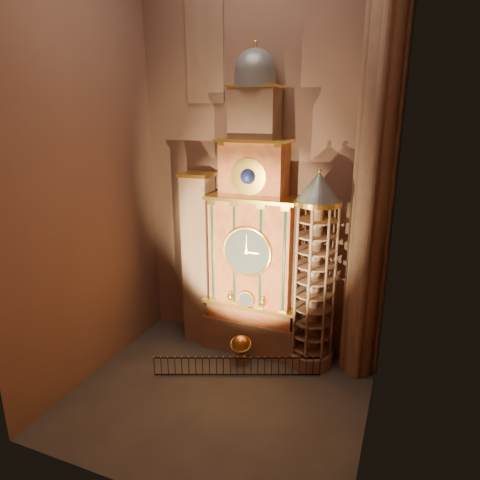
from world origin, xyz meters
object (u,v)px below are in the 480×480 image
at_px(iron_railing, 237,367).
at_px(portrait_tower, 199,259).
at_px(celestial_globe, 241,347).
at_px(astronomical_clock, 253,240).
at_px(stair_turret, 314,274).

bearing_deg(iron_railing, portrait_tower, 140.20).
bearing_deg(iron_railing, celestial_globe, 103.21).
distance_m(astronomical_clock, stair_turret, 3.78).
height_order(stair_turret, celestial_globe, stair_turret).
bearing_deg(portrait_tower, celestial_globe, -28.68).
xyz_separation_m(astronomical_clock, iron_railing, (0.26, -3.03, -6.09)).
bearing_deg(celestial_globe, portrait_tower, 151.32).
bearing_deg(astronomical_clock, portrait_tower, 179.71).
distance_m(astronomical_clock, iron_railing, 6.81).
distance_m(astronomical_clock, portrait_tower, 3.73).
relative_size(astronomical_clock, iron_railing, 2.05).
height_order(astronomical_clock, celestial_globe, astronomical_clock).
bearing_deg(portrait_tower, stair_turret, -2.33).
relative_size(portrait_tower, celestial_globe, 6.00).
bearing_deg(stair_turret, iron_railing, -139.51).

